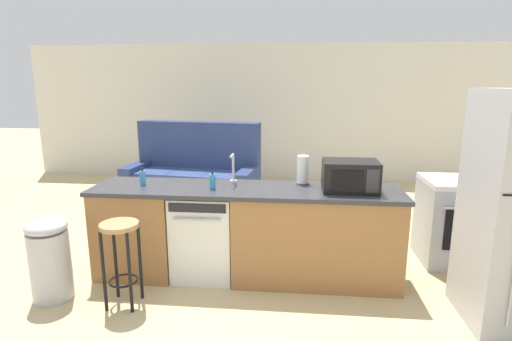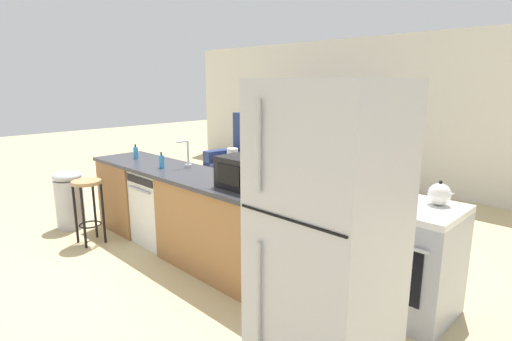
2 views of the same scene
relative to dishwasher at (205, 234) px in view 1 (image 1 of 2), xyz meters
name	(u,v)px [view 1 (image 1 of 2)]	position (x,y,z in m)	size (l,w,h in m)	color
ground_plane	(231,274)	(0.25, 0.00, -0.42)	(24.00, 24.00, 0.00)	tan
wall_back	(280,113)	(0.55, 4.20, 0.88)	(10.00, 0.06, 2.60)	silver
kitchen_counter	(255,236)	(0.49, 0.00, 0.00)	(2.94, 0.66, 0.90)	#9E6B3D
dishwasher	(205,234)	(0.00, 0.00, 0.00)	(0.58, 0.61, 0.84)	white
stove_range	(459,221)	(2.60, 0.55, 0.03)	(0.76, 0.68, 0.90)	#A8AAB2
microwave	(350,176)	(1.37, 0.00, 0.62)	(0.50, 0.37, 0.28)	black
sink_faucet	(233,171)	(0.26, 0.15, 0.61)	(0.07, 0.18, 0.30)	silver
paper_towel_roll	(303,170)	(0.94, 0.21, 0.62)	(0.14, 0.14, 0.28)	#4C4C51
soap_bottle	(213,181)	(0.10, -0.07, 0.55)	(0.06, 0.06, 0.18)	#338CCC
dish_soap_bottle	(143,178)	(-0.61, 0.01, 0.55)	(0.06, 0.06, 0.18)	#338CCC
kettle	(477,169)	(2.77, 0.68, 0.56)	(0.21, 0.17, 0.19)	silver
bar_stool	(121,246)	(-0.58, -0.63, 0.11)	(0.32, 0.32, 0.74)	tan
trash_bin	(50,258)	(-1.25, -0.60, -0.04)	(0.35, 0.35, 0.74)	#B7B7BC
couch	(195,178)	(-0.71, 2.37, -0.03)	(2.10, 1.15, 1.27)	navy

